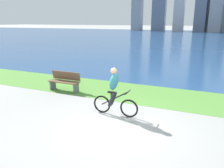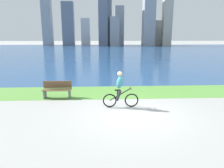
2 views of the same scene
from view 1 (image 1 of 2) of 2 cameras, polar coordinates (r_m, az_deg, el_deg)
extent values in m
plane|color=#9E9E99|center=(6.93, 1.16, -11.34)|extent=(300.00, 300.00, 0.00)
cube|color=#59933D|center=(10.07, 8.81, -2.61)|extent=(120.00, 2.85, 0.01)
cube|color=navy|center=(46.48, 20.72, 11.04)|extent=(300.00, 71.22, 0.00)
torus|color=black|center=(7.57, 4.40, -6.28)|extent=(0.64, 0.06, 0.64)
torus|color=black|center=(7.93, -2.60, -5.19)|extent=(0.64, 0.06, 0.64)
cylinder|color=black|center=(7.64, 0.65, -3.71)|extent=(0.99, 0.04, 0.61)
cylinder|color=black|center=(7.70, -0.23, -3.94)|extent=(0.04, 0.04, 0.47)
cube|color=black|center=(7.62, -0.23, -2.13)|extent=(0.24, 0.10, 0.05)
cylinder|color=black|center=(7.39, 4.13, -2.12)|extent=(0.03, 0.52, 0.03)
ellipsoid|color=teal|center=(7.47, 0.48, 0.54)|extent=(0.40, 0.36, 0.65)
sphere|color=#D8AD84|center=(7.38, 0.49, 3.39)|extent=(0.22, 0.22, 0.22)
cylinder|color=#26262D|center=(7.77, 0.41, -3.65)|extent=(0.27, 0.11, 0.49)
cylinder|color=#26262D|center=(7.59, -0.18, -4.12)|extent=(0.27, 0.11, 0.49)
cube|color=brown|center=(10.54, -12.26, 0.59)|extent=(1.50, 0.45, 0.04)
cube|color=brown|center=(10.63, -11.73, 2.14)|extent=(1.50, 0.11, 0.40)
cube|color=#595960|center=(10.25, -9.21, -1.00)|extent=(0.08, 0.37, 0.45)
cube|color=#595960|center=(10.98, -14.96, -0.20)|extent=(0.08, 0.37, 0.45)
cube|color=slate|center=(73.97, 12.07, 18.89)|extent=(4.03, 2.78, 14.75)
cube|color=#B7B7BC|center=(74.72, 16.82, 16.51)|extent=(3.03, 3.60, 9.48)
cube|color=#B7B7BC|center=(74.68, 23.08, 17.62)|extent=(3.34, 3.53, 13.81)
cube|color=#8C939E|center=(71.73, 25.02, 15.96)|extent=(3.29, 3.64, 9.90)
cube|color=#8C939E|center=(76.84, 26.77, 17.23)|extent=(3.27, 3.33, 14.09)
camera|label=2|loc=(4.31, -100.19, -2.57)|focal=32.89mm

